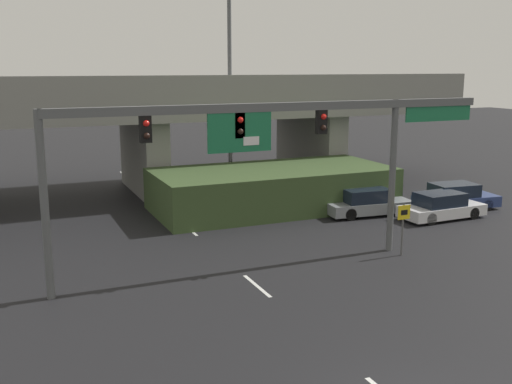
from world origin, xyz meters
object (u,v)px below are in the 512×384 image
(speed_limit_sign, at_px, (403,222))
(parked_sedan_near_right, at_px, (367,203))
(signal_gantry, at_px, (272,134))
(highway_light_pole_near, at_px, (229,42))
(parked_sedan_mid_right, at_px, (441,207))
(parked_sedan_far_right, at_px, (455,197))

(speed_limit_sign, relative_size, parked_sedan_near_right, 0.46)
(signal_gantry, distance_m, highway_light_pole_near, 14.22)
(parked_sedan_mid_right, relative_size, parked_sedan_far_right, 0.96)
(highway_light_pole_near, bearing_deg, signal_gantry, -103.99)
(parked_sedan_near_right, bearing_deg, signal_gantry, -140.12)
(highway_light_pole_near, bearing_deg, parked_sedan_mid_right, -50.41)
(parked_sedan_near_right, distance_m, parked_sedan_mid_right, 3.83)
(speed_limit_sign, distance_m, parked_sedan_mid_right, 7.20)
(signal_gantry, relative_size, highway_light_pole_near, 1.02)
(signal_gantry, height_order, parked_sedan_mid_right, signal_gantry)
(highway_light_pole_near, xyz_separation_m, parked_sedan_mid_right, (8.07, -9.75, -8.61))
(signal_gantry, height_order, parked_sedan_near_right, signal_gantry)
(signal_gantry, bearing_deg, speed_limit_sign, -8.28)
(parked_sedan_near_right, distance_m, parked_sedan_far_right, 5.34)
(parked_sedan_far_right, bearing_deg, parked_sedan_mid_right, -141.43)
(highway_light_pole_near, height_order, parked_sedan_far_right, highway_light_pole_near)
(highway_light_pole_near, bearing_deg, parked_sedan_far_right, -39.10)
(parked_sedan_mid_right, bearing_deg, parked_sedan_far_right, 31.17)
(parked_sedan_near_right, bearing_deg, speed_limit_sign, -106.63)
(parked_sedan_near_right, bearing_deg, highway_light_pole_near, 128.69)
(signal_gantry, xyz_separation_m, highway_light_pole_near, (3.30, 13.26, 3.93))
(parked_sedan_near_right, xyz_separation_m, parked_sedan_mid_right, (3.08, -2.28, -0.02))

